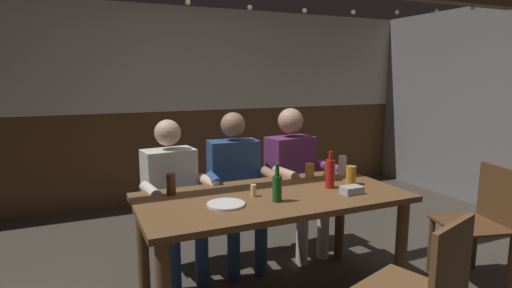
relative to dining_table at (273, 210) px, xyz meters
name	(u,v)px	position (x,y,z in m)	size (l,w,h in m)	color
back_wall_upper	(177,59)	(0.00, 2.59, 1.08)	(6.33, 0.12, 1.23)	beige
back_wall_wainscot	(180,155)	(0.00, 2.59, -0.09)	(6.33, 0.12, 1.11)	brown
dining_table	(273,210)	(0.00, 0.00, 0.00)	(1.78, 0.87, 0.75)	brown
person_0	(173,191)	(-0.52, 0.66, 0.02)	(0.56, 0.57, 1.21)	silver
person_1	(236,182)	(-0.01, 0.66, 0.03)	(0.56, 0.55, 1.24)	#2D4C84
person_2	(294,173)	(0.54, 0.67, 0.05)	(0.56, 0.57, 1.26)	#6B2D66
chair_empty_near_right	(482,221)	(1.53, -0.40, -0.17)	(0.54, 0.54, 0.88)	brown
table_candle	(253,191)	(-0.14, 0.01, 0.15)	(0.04, 0.04, 0.08)	#F9E08C
condiment_caddy	(352,190)	(0.50, -0.20, 0.13)	(0.14, 0.10, 0.05)	#B2B7BC
plate_0	(226,204)	(-0.36, -0.09, 0.11)	(0.23, 0.23, 0.01)	white
bottle_0	(330,173)	(0.44, -0.02, 0.21)	(0.06, 0.06, 0.26)	red
bottle_1	(277,187)	(-0.04, -0.15, 0.20)	(0.06, 0.06, 0.24)	#195923
pint_glass_0	(342,165)	(0.75, 0.27, 0.18)	(0.06, 0.06, 0.15)	white
pint_glass_1	(329,172)	(0.56, 0.17, 0.17)	(0.08, 0.08, 0.12)	gold
pint_glass_2	(351,175)	(0.63, 0.00, 0.17)	(0.07, 0.07, 0.14)	gold
pint_glass_3	(171,184)	(-0.62, 0.27, 0.18)	(0.06, 0.06, 0.14)	#4C2D19
pint_glass_4	(310,171)	(0.46, 0.29, 0.16)	(0.07, 0.07, 0.11)	gold
string_lights	(250,0)	(0.00, 0.38, 1.41)	(4.47, 0.04, 0.17)	#F9EAB2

